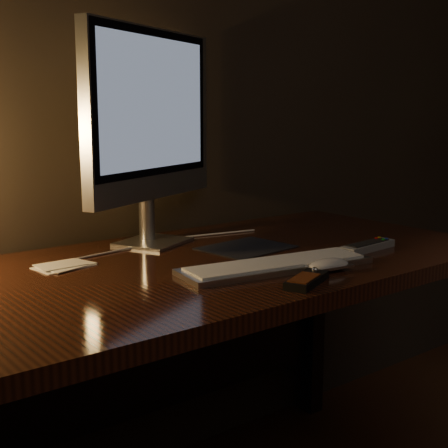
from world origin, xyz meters
TOP-DOWN VIEW (x-y plane):
  - desk at (0.00, 1.93)m, footprint 1.60×0.75m
  - monitor at (0.03, 2.10)m, footprint 0.51×0.26m
  - keyboard at (0.11, 1.69)m, footprint 0.49×0.20m
  - mousepad at (0.19, 1.90)m, footprint 0.24×0.20m
  - mouse at (0.19, 1.60)m, footprint 0.11×0.07m
  - media_remote at (0.07, 1.55)m, footprint 0.15×0.10m
  - tv_remote at (0.43, 1.69)m, footprint 0.19×0.06m
  - papers at (-0.28, 2.01)m, footprint 0.14×0.10m
  - cable at (0.06, 2.08)m, footprint 0.60×0.04m

SIDE VIEW (x-z plane):
  - desk at x=0.00m, z-range 0.25..1.00m
  - mousepad at x=0.19m, z-range 0.75..0.75m
  - cable at x=0.06m, z-range 0.75..0.76m
  - papers at x=-0.28m, z-range 0.75..0.76m
  - keyboard at x=0.11m, z-range 0.75..0.77m
  - media_remote at x=0.07m, z-range 0.75..0.77m
  - mouse at x=0.19m, z-range 0.75..0.77m
  - tv_remote at x=0.43m, z-range 0.75..0.77m
  - monitor at x=0.03m, z-range 0.80..1.38m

